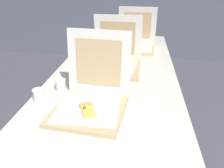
# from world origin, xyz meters

# --- Properties ---
(table) EXTENTS (0.86, 2.43, 0.74)m
(table) POSITION_xyz_m (0.00, 0.67, 0.69)
(table) COLOR silver
(table) RESTS_ON ground
(pizza_box_front) EXTENTS (0.39, 0.43, 0.37)m
(pizza_box_front) POSITION_xyz_m (-0.07, 0.32, 0.79)
(pizza_box_front) COLOR tan
(pizza_box_front) RESTS_ON table
(pizza_box_middle) EXTENTS (0.36, 0.36, 0.37)m
(pizza_box_middle) POSITION_xyz_m (-0.00, 0.86, 0.79)
(pizza_box_middle) COLOR tan
(pizza_box_middle) RESTS_ON table
(pizza_box_back) EXTENTS (0.37, 0.38, 0.37)m
(pizza_box_back) POSITION_xyz_m (0.12, 1.37, 0.79)
(pizza_box_back) COLOR tan
(pizza_box_back) RESTS_ON table
(cup_white_near_center) EXTENTS (0.06, 0.06, 0.07)m
(cup_white_near_center) POSITION_xyz_m (-0.29, 0.49, 0.77)
(cup_white_near_center) COLOR white
(cup_white_near_center) RESTS_ON table
(cup_white_near_left) EXTENTS (0.06, 0.06, 0.07)m
(cup_white_near_left) POSITION_xyz_m (-0.37, 0.35, 0.77)
(cup_white_near_left) COLOR white
(cup_white_near_left) RESTS_ON table
(cup_white_mid) EXTENTS (0.06, 0.06, 0.07)m
(cup_white_mid) POSITION_xyz_m (-0.27, 0.70, 0.77)
(cup_white_mid) COLOR white
(cup_white_mid) RESTS_ON table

